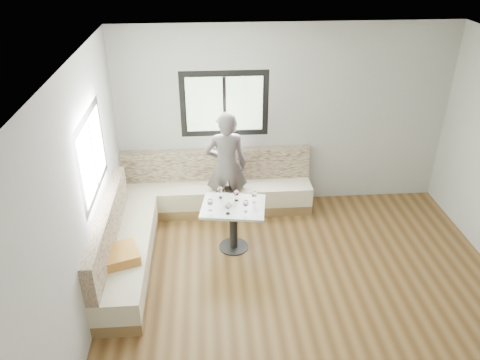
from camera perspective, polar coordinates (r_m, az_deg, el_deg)
name	(u,v)px	position (r m, az deg, el deg)	size (l,w,h in m)	color
room	(314,201)	(4.96, 8.98, -2.59)	(5.01, 5.01, 2.81)	brown
banquette	(180,214)	(6.74, -7.28, -4.13)	(2.92, 2.80, 0.95)	brown
table	(233,216)	(6.30, -0.81, -4.44)	(0.92, 0.77, 0.68)	black
person	(226,166)	(6.87, -1.68, 1.70)	(0.61, 0.40, 1.68)	#51494A
olive_ramekin	(228,204)	(6.20, -1.45, -2.96)	(0.09, 0.09, 0.04)	white
wine_glass_a	(210,202)	(6.06, -3.66, -2.74)	(0.08, 0.08, 0.17)	white
wine_glass_b	(228,206)	(5.98, -1.49, -3.17)	(0.08, 0.08, 0.17)	white
wine_glass_c	(246,203)	(6.02, 0.71, -2.88)	(0.08, 0.08, 0.17)	white
wine_glass_d	(236,193)	(6.25, -0.44, -1.59)	(0.08, 0.08, 0.17)	white
wine_glass_e	(254,195)	(6.22, 1.75, -1.80)	(0.08, 0.08, 0.17)	white
wine_glass_f	(220,190)	(6.33, -2.47, -1.24)	(0.08, 0.08, 0.17)	white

